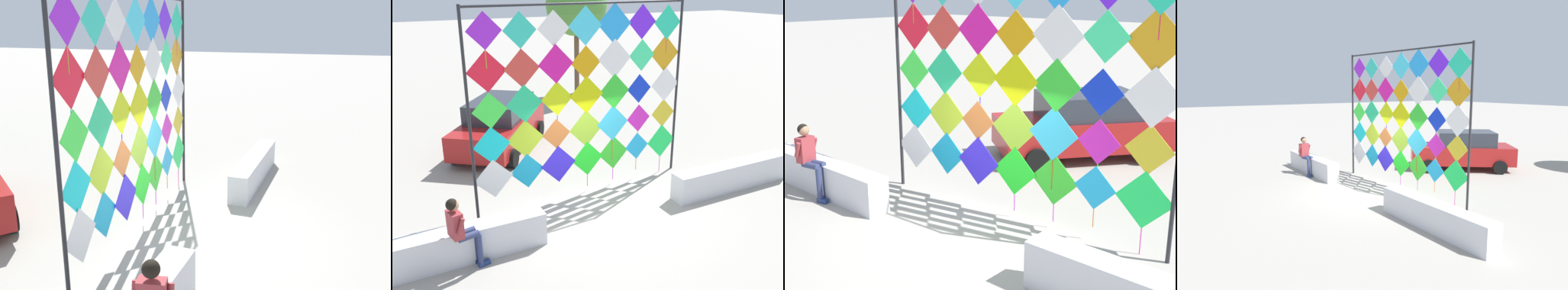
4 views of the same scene
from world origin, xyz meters
The scene contains 3 objects.
ground centered at (0.00, 0.00, 0.00)m, with size 120.00×120.00×0.00m, color #9E998E.
plaza_ledge_right centered at (3.67, -0.31, 0.36)m, with size 3.73×0.48×0.72m, color silver.
kite_display_rack centered at (0.13, 1.35, 2.72)m, with size 5.99×0.45×4.92m.
Camera 1 is at (-7.86, -2.73, 4.21)m, focal length 40.94 mm.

